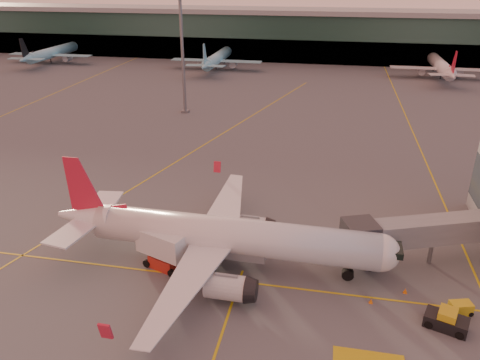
% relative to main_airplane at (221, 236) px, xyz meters
% --- Properties ---
extents(ground, '(600.00, 600.00, 0.00)m').
position_rel_main_airplane_xyz_m(ground, '(-2.46, -7.62, -3.77)').
color(ground, '#4C4F54').
rests_on(ground, ground).
extents(taxi_markings, '(100.12, 173.00, 0.01)m').
position_rel_main_airplane_xyz_m(taxi_markings, '(-9.79, 36.87, -3.77)').
color(taxi_markings, gold).
rests_on(taxi_markings, ground).
extents(terminal, '(400.00, 20.00, 17.60)m').
position_rel_main_airplane_xyz_m(terminal, '(-2.46, 134.17, 4.99)').
color(terminal, '#19382D').
rests_on(terminal, ground).
extents(mast_west_near, '(2.40, 2.40, 25.60)m').
position_rel_main_airplane_xyz_m(mast_west_near, '(-22.46, 58.38, 11.09)').
color(mast_west_near, slate).
rests_on(mast_west_near, ground).
extents(distant_aircraft_row, '(350.00, 34.00, 13.00)m').
position_rel_main_airplane_xyz_m(distant_aircraft_row, '(8.37, 110.38, -3.77)').
color(distant_aircraft_row, '#81C5D8').
rests_on(distant_aircraft_row, ground).
extents(main_airplane, '(38.43, 34.53, 11.62)m').
position_rel_main_airplane_xyz_m(main_airplane, '(0.00, 0.00, 0.00)').
color(main_airplane, white).
rests_on(main_airplane, ground).
extents(jet_bridge, '(21.13, 10.44, 5.78)m').
position_rel_main_airplane_xyz_m(jet_bridge, '(24.13, 5.61, 0.19)').
color(jet_bridge, slate).
rests_on(jet_bridge, ground).
extents(catering_truck, '(6.21, 4.31, 4.43)m').
position_rel_main_airplane_xyz_m(catering_truck, '(-6.25, -1.42, -1.26)').
color(catering_truck, '#AD2318').
rests_on(catering_truck, ground).
extents(gpu_cart, '(2.35, 1.78, 1.22)m').
position_rel_main_airplane_xyz_m(gpu_cart, '(24.46, -3.37, -3.18)').
color(gpu_cart, gold).
rests_on(gpu_cart, ground).
extents(pushback_tug, '(4.23, 3.17, 1.94)m').
position_rel_main_airplane_xyz_m(pushback_tug, '(22.68, -5.74, -2.98)').
color(pushback_tug, black).
rests_on(pushback_tug, ground).
extents(cone_nose, '(0.43, 0.43, 0.55)m').
position_rel_main_airplane_xyz_m(cone_nose, '(19.65, -1.15, -3.51)').
color(cone_nose, orange).
rests_on(cone_nose, ground).
extents(cone_tail, '(0.43, 0.43, 0.55)m').
position_rel_main_airplane_xyz_m(cone_tail, '(-20.98, 1.47, -3.51)').
color(cone_tail, orange).
rests_on(cone_tail, ground).
extents(cone_fwd, '(0.40, 0.40, 0.51)m').
position_rel_main_airplane_xyz_m(cone_fwd, '(16.10, -3.47, -3.53)').
color(cone_fwd, orange).
rests_on(cone_fwd, ground).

